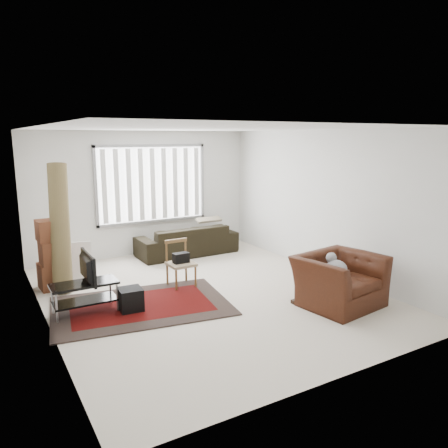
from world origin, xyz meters
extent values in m
plane|color=beige|center=(0.00, 0.00, 0.00)|extent=(6.00, 6.00, 0.00)
cube|color=white|center=(0.00, 0.00, 2.70)|extent=(5.00, 6.00, 0.02)
cube|color=silver|center=(0.00, 3.00, 1.35)|extent=(5.00, 0.02, 2.70)
cube|color=silver|center=(0.00, -3.00, 1.35)|extent=(5.00, 0.02, 2.70)
cube|color=silver|center=(-2.50, 0.00, 1.35)|extent=(0.02, 6.00, 2.70)
cube|color=silver|center=(2.50, 0.00, 1.35)|extent=(0.02, 6.00, 2.70)
cube|color=white|center=(0.20, 2.98, 1.55)|extent=(2.40, 0.01, 1.60)
cube|color=gray|center=(0.20, 2.96, 1.55)|extent=(2.52, 0.06, 1.72)
cube|color=white|center=(0.20, 2.92, 1.55)|extent=(2.40, 0.02, 1.55)
cube|color=black|center=(-1.15, 0.03, 0.01)|extent=(2.87, 2.14, 0.02)
cube|color=#490806|center=(-1.15, 0.03, 0.02)|extent=(2.24, 1.51, 0.00)
cube|color=black|center=(-1.95, 0.19, 0.46)|extent=(0.95, 0.43, 0.04)
cube|color=black|center=(-1.95, 0.19, 0.19)|extent=(0.91, 0.40, 0.03)
cylinder|color=#B2B2B7|center=(-2.38, 0.01, 0.24)|extent=(0.03, 0.03, 0.47)
cylinder|color=#B2B2B7|center=(-1.52, 0.01, 0.24)|extent=(0.03, 0.03, 0.47)
cylinder|color=#B2B2B7|center=(-2.38, 0.37, 0.24)|extent=(0.03, 0.03, 0.47)
cylinder|color=#B2B2B7|center=(-1.52, 0.37, 0.24)|extent=(0.03, 0.03, 0.47)
imported|color=black|center=(-1.95, 0.19, 0.70)|extent=(0.10, 0.77, 0.44)
cube|color=black|center=(-1.35, -0.07, 0.19)|extent=(0.36, 0.36, 0.33)
cube|color=brown|center=(-2.15, 1.60, 0.22)|extent=(0.52, 0.48, 0.44)
cube|color=brown|center=(-2.13, 1.57, 0.64)|extent=(0.47, 0.43, 0.40)
cube|color=brown|center=(-2.17, 1.62, 1.02)|extent=(0.43, 0.43, 0.35)
cube|color=silver|center=(-1.73, 1.85, 0.35)|extent=(0.57, 0.28, 0.70)
cylinder|color=brown|center=(-2.02, 1.47, 1.08)|extent=(0.51, 0.79, 2.16)
imported|color=black|center=(0.78, 2.45, 0.42)|extent=(2.21, 0.98, 0.85)
cube|color=#8A785A|center=(-0.23, 0.56, 0.41)|extent=(0.44, 0.44, 0.05)
cylinder|color=brown|center=(-0.41, 0.37, 0.20)|extent=(0.04, 0.04, 0.41)
cylinder|color=brown|center=(-0.04, 0.38, 0.20)|extent=(0.04, 0.04, 0.41)
cylinder|color=brown|center=(-0.41, 0.74, 0.20)|extent=(0.04, 0.04, 0.41)
cylinder|color=brown|center=(-0.05, 0.75, 0.20)|extent=(0.04, 0.04, 0.41)
cube|color=brown|center=(-0.23, 0.76, 0.78)|extent=(0.41, 0.05, 0.06)
cube|color=brown|center=(-0.41, 0.75, 0.61)|extent=(0.04, 0.04, 0.41)
cube|color=brown|center=(-0.05, 0.76, 0.61)|extent=(0.04, 0.04, 0.41)
cube|color=black|center=(-0.23, 0.56, 0.52)|extent=(0.27, 0.16, 0.17)
imported|color=#39170B|center=(1.53, -1.44, 0.45)|extent=(1.35, 1.21, 0.90)
ellipsoid|color=#59595B|center=(1.53, -1.44, 0.58)|extent=(0.29, 0.35, 0.22)
sphere|color=#59595B|center=(1.51, -1.27, 0.72)|extent=(0.17, 0.17, 0.17)
camera|label=1|loc=(-3.23, -6.10, 2.57)|focal=35.00mm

